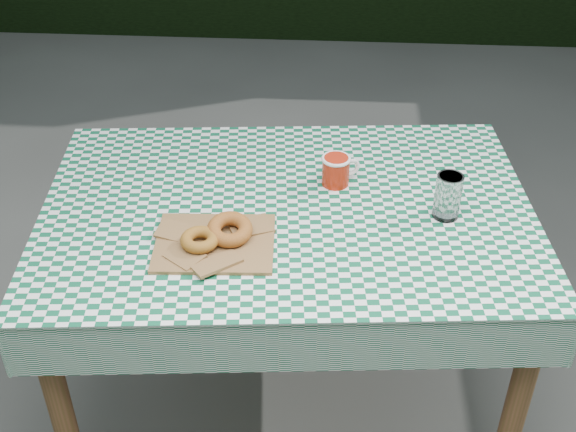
% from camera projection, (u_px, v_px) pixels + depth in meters
% --- Properties ---
extents(ground, '(60.00, 60.00, 0.00)m').
position_uv_depth(ground, '(233.00, 381.00, 2.46)').
color(ground, '#484743').
rests_on(ground, ground).
extents(table, '(1.34, 0.95, 0.75)m').
position_uv_depth(table, '(287.00, 313.00, 2.18)').
color(table, brown).
rests_on(table, ground).
extents(tablecloth, '(1.36, 0.98, 0.01)m').
position_uv_depth(tablecloth, '(287.00, 208.00, 1.95)').
color(tablecloth, '#0C5133').
rests_on(tablecloth, table).
extents(paper_bag, '(0.30, 0.25, 0.02)m').
position_uv_depth(paper_bag, '(215.00, 242.00, 1.82)').
color(paper_bag, brown).
rests_on(paper_bag, tablecloth).
extents(bagel_front, '(0.10, 0.10, 0.03)m').
position_uv_depth(bagel_front, '(200.00, 240.00, 1.79)').
color(bagel_front, '#96571F').
rests_on(bagel_front, paper_bag).
extents(bagel_back, '(0.13, 0.13, 0.04)m').
position_uv_depth(bagel_back, '(230.00, 229.00, 1.82)').
color(bagel_back, '#A35921').
rests_on(bagel_back, paper_bag).
extents(coffee_mug, '(0.20, 0.20, 0.08)m').
position_uv_depth(coffee_mug, '(336.00, 171.00, 2.02)').
color(coffee_mug, '#A81F0A').
rests_on(coffee_mug, tablecloth).
extents(drinking_glass, '(0.07, 0.07, 0.12)m').
position_uv_depth(drinking_glass, '(448.00, 196.00, 1.89)').
color(drinking_glass, silver).
rests_on(drinking_glass, tablecloth).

